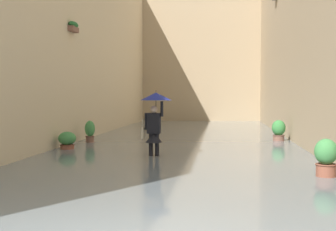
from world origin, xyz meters
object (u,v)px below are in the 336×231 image
Objects in this scene: person_wading at (155,114)px; potted_plant_near_right at (67,141)px; potted_plant_far_right at (90,132)px; potted_plant_far_left at (279,131)px; potted_plant_near_left at (326,159)px.

person_wading is 3.51m from potted_plant_near_right.
potted_plant_far_right is (2.95, -3.63, -0.85)m from person_wading.
person_wading is 6.49m from potted_plant_far_left.
person_wading reaches higher than potted_plant_far_right.
potted_plant_near_left is (-4.12, 2.98, -0.85)m from person_wading.
potted_plant_near_left is at bearing 148.75° from potted_plant_near_right.
potted_plant_far_left is (-7.07, -1.32, -0.00)m from potted_plant_far_right.
person_wading reaches higher than potted_plant_near_left.
potted_plant_far_right is at bearing -43.04° from potted_plant_near_left.
potted_plant_near_left is (-7.20, 4.37, 0.13)m from potted_plant_near_right.
potted_plant_near_right is 8.02m from potted_plant_far_left.
potted_plant_near_left is 9.68m from potted_plant_far_right.
potted_plant_far_right is at bearing 10.58° from potted_plant_far_left.
potted_plant_far_left is (0.01, -7.93, -0.01)m from potted_plant_near_left.
person_wading is at bearing 155.72° from potted_plant_near_right.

